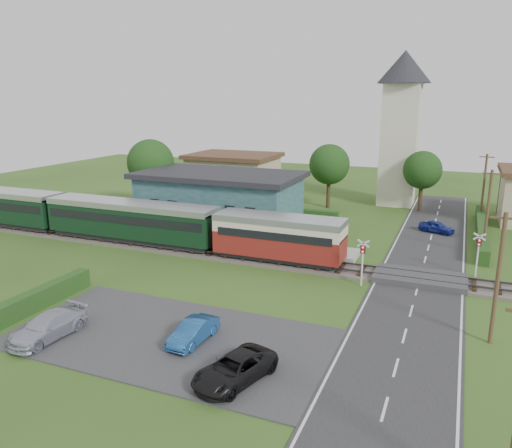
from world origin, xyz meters
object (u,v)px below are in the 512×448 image
at_px(car_park_dark, 235,369).
at_px(equipment_hut, 118,213).
at_px(house_west, 234,175).
at_px(pedestrian_far, 122,218).
at_px(car_on_road, 437,227).
at_px(crossing_signal_near, 363,256).
at_px(train, 102,216).
at_px(car_park_blue, 193,331).
at_px(station_building, 220,198).
at_px(car_park_silver, 48,326).
at_px(church_tower, 401,117).
at_px(crossing_signal_far, 478,248).
at_px(pedestrian_near, 255,233).

bearing_deg(car_park_dark, equipment_hut, 154.32).
distance_m(house_west, pedestrian_far, 19.82).
bearing_deg(car_on_road, crossing_signal_near, -173.00).
distance_m(train, car_park_blue, 22.15).
bearing_deg(station_building, house_west, 109.65).
xyz_separation_m(car_on_road, car_park_silver, (-17.72, -30.45, 0.13)).
relative_size(crossing_signal_near, car_park_dark, 0.76).
relative_size(equipment_hut, car_park_silver, 0.57).
relative_size(church_tower, crossing_signal_near, 5.37).
xyz_separation_m(house_west, pedestrian_far, (-2.77, -19.56, -1.60)).
bearing_deg(pedestrian_far, equipment_hut, 119.43).
bearing_deg(equipment_hut, car_park_silver, -61.70).
relative_size(car_on_road, car_park_blue, 0.93).
distance_m(church_tower, house_west, 21.55).
bearing_deg(pedestrian_far, car_park_silver, -170.18).
bearing_deg(car_park_blue, pedestrian_far, 139.10).
xyz_separation_m(church_tower, car_park_dark, (-1.54, -42.50, -9.54)).
height_order(car_park_blue, car_park_dark, car_park_dark).
distance_m(train, crossing_signal_near, 23.74).
height_order(church_tower, car_park_dark, church_tower).
bearing_deg(car_on_road, station_building, 124.18).
bearing_deg(crossing_signal_far, pedestrian_near, 179.33).
bearing_deg(equipment_hut, house_west, 81.38).
relative_size(train, car_park_blue, 12.35).
bearing_deg(car_park_silver, church_tower, 78.27).
height_order(car_park_silver, car_park_dark, car_park_silver).
xyz_separation_m(church_tower, car_park_silver, (-12.39, -42.50, -9.49)).
height_order(car_park_blue, pedestrian_near, pedestrian_near).
xyz_separation_m(crossing_signal_far, car_park_silver, (-20.99, -18.89, -1.41)).
height_order(station_building, car_park_blue, station_building).
relative_size(train, pedestrian_near, 22.48).
xyz_separation_m(station_building, crossing_signal_far, (23.60, -6.60, -0.55)).
xyz_separation_m(car_on_road, pedestrian_far, (-28.10, -10.50, 0.58)).
relative_size(car_park_dark, pedestrian_near, 2.26).
bearing_deg(car_park_blue, crossing_signal_near, 64.27).
distance_m(train, car_park_dark, 26.50).
bearing_deg(crossing_signal_near, house_west, 130.11).
xyz_separation_m(station_building, crossing_signal_near, (16.40, -11.40, -0.55)).
bearing_deg(car_on_road, car_park_blue, -179.98).
height_order(car_park_silver, pedestrian_near, pedestrian_near).
distance_m(equipment_hut, crossing_signal_near, 25.04).
distance_m(equipment_hut, car_park_dark, 29.15).
bearing_deg(crossing_signal_near, equipment_hut, 167.06).
relative_size(car_park_blue, pedestrian_far, 2.37).
relative_size(station_building, car_park_silver, 3.56).
distance_m(church_tower, crossing_signal_near, 29.57).
bearing_deg(crossing_signal_near, car_park_blue, -119.34).
relative_size(church_tower, car_on_road, 5.42).
relative_size(station_building, train, 0.37).
distance_m(station_building, house_west, 14.87).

